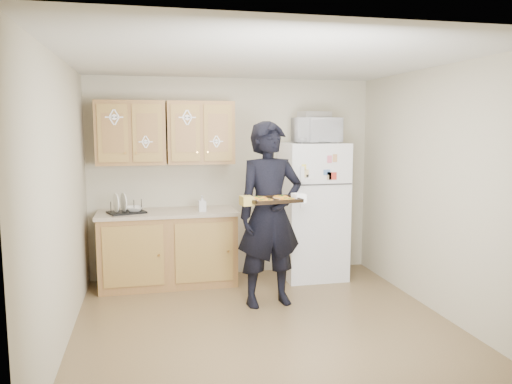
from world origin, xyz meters
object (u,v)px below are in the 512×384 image
refrigerator (312,211)px  microwave (316,130)px  baking_tray (273,200)px  dish_rack (126,206)px  person (270,214)px

refrigerator → microwave: bearing=-71.5°
baking_tray → microwave: size_ratio=0.89×
microwave → dish_rack: size_ratio=1.39×
baking_tray → microwave: microwave is taller
person → microwave: bearing=38.3°
refrigerator → dish_rack: (-2.27, 0.02, 0.13)m
refrigerator → person: 1.16m
microwave → baking_tray: bearing=-124.7°
refrigerator → person: bearing=-131.7°
refrigerator → person: (-0.77, -0.86, 0.13)m
baking_tray → refrigerator: bearing=47.4°
person → baking_tray: bearing=-105.5°
refrigerator → baking_tray: (-0.81, -1.16, 0.32)m
person → baking_tray: (-0.04, -0.30, 0.20)m
refrigerator → dish_rack: refrigerator is taller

